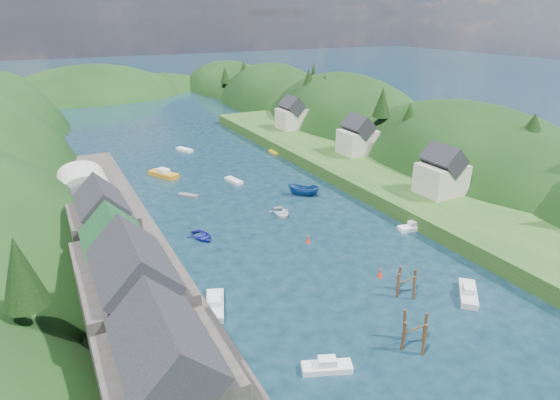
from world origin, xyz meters
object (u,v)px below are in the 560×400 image
piling_cluster_near (414,334)px  channel_buoy_far (308,239)px  piling_cluster_far (406,285)px  channel_buoy_near (380,273)px

piling_cluster_near → channel_buoy_far: 24.07m
piling_cluster_near → piling_cluster_far: piling_cluster_near is taller
piling_cluster_near → channel_buoy_near: size_ratio=3.56×
piling_cluster_far → channel_buoy_near: 4.39m
piling_cluster_far → piling_cluster_near: bearing=-127.2°
channel_buoy_near → channel_buoy_far: size_ratio=1.00×
piling_cluster_near → channel_buoy_near: 13.00m
piling_cluster_near → piling_cluster_far: (5.68, 7.47, -0.21)m
piling_cluster_near → channel_buoy_near: bearing=65.4°
channel_buoy_near → channel_buoy_far: same height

